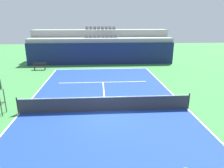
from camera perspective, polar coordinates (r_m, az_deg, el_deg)
ground_plane at (r=13.29m, az=-1.83°, el=-7.59°), size 80.00×80.00×0.00m
court_surface at (r=13.29m, az=-1.83°, el=-7.57°), size 11.00×24.00×0.01m
baseline_far at (r=24.63m, az=-2.87°, el=4.27°), size 11.00×0.10×0.00m
sideline_left at (r=14.21m, az=-24.57°, el=-7.50°), size 0.10×24.00×0.00m
sideline_right at (r=14.51m, az=20.37°, el=-6.46°), size 0.10×24.00×0.00m
service_line_far at (r=19.27m, az=-2.54°, el=0.51°), size 8.26×0.10×0.00m
centre_service_line at (r=16.24m, az=-2.25°, el=-2.77°), size 0.10×6.40×0.00m
back_wall at (r=26.95m, az=-3.02°, el=8.44°), size 19.23×0.30×2.82m
stands_tier_lower at (r=28.25m, az=-3.08°, el=9.41°), size 19.23×2.40×3.36m
stands_tier_upper at (r=30.57m, az=-3.17°, el=10.95°), size 19.23×2.40×4.34m
seating_row_lower at (r=28.15m, az=-3.14°, el=13.07°), size 4.33×0.44×0.44m
seating_row_upper at (r=30.49m, az=-3.25°, el=15.26°), size 4.33×0.44×0.44m
tennis_net at (r=13.08m, az=-1.85°, el=-5.57°), size 11.08×0.08×1.07m
player_bench at (r=25.56m, az=-19.67°, el=4.89°), size 1.50×0.40×0.85m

